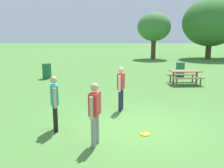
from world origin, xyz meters
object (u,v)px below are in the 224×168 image
at_px(person_bystander, 55,100).
at_px(tree_broad_center, 210,23).
at_px(trash_can_beside_table, 180,69).
at_px(person_catcher, 95,110).
at_px(picnic_table_near, 185,74).
at_px(frisbee, 145,134).
at_px(trash_can_further_along, 47,71).
at_px(person_thrower, 121,86).
at_px(tree_tall_left, 154,27).

xyz_separation_m(person_bystander, tree_broad_center, (11.56, 21.19, 2.93)).
bearing_deg(trash_can_beside_table, person_catcher, -113.68).
bearing_deg(tree_broad_center, picnic_table_near, -113.02).
height_order(person_bystander, frisbee, person_bystander).
distance_m(trash_can_beside_table, trash_can_further_along, 8.61).
height_order(frisbee, trash_can_further_along, trash_can_further_along).
height_order(picnic_table_near, tree_broad_center, tree_broad_center).
height_order(frisbee, trash_can_beside_table, trash_can_beside_table).
distance_m(person_thrower, person_bystander, 2.82).
distance_m(person_bystander, tree_broad_center, 24.31).
bearing_deg(trash_can_further_along, frisbee, -58.48).
relative_size(picnic_table_near, tree_tall_left, 0.37).
distance_m(person_thrower, tree_tall_left, 19.28).
relative_size(trash_can_further_along, tree_tall_left, 0.19).
height_order(person_thrower, tree_tall_left, tree_tall_left).
bearing_deg(trash_can_further_along, person_catcher, -67.01).
xyz_separation_m(person_bystander, picnic_table_near, (5.54, 7.03, -0.38)).
bearing_deg(person_catcher, person_thrower, 77.50).
bearing_deg(picnic_table_near, person_thrower, -125.95).
xyz_separation_m(person_bystander, trash_can_beside_table, (5.81, 9.42, -0.46)).
distance_m(person_thrower, tree_broad_center, 21.62).
distance_m(person_bystander, picnic_table_near, 8.96).
bearing_deg(trash_can_beside_table, trash_can_further_along, -174.14).
bearing_deg(frisbee, trash_can_beside_table, 71.67).
bearing_deg(person_thrower, tree_tall_left, 79.33).
distance_m(frisbee, trash_can_further_along, 10.28).
xyz_separation_m(tree_tall_left, tree_broad_center, (6.08, 0.34, 0.48)).
bearing_deg(trash_can_beside_table, picnic_table_near, -96.47).
bearing_deg(tree_tall_left, person_bystander, -104.72).
bearing_deg(trash_can_beside_table, tree_broad_center, 63.97).
xyz_separation_m(person_thrower, trash_can_further_along, (-4.68, 6.49, -0.46)).
bearing_deg(picnic_table_near, tree_tall_left, 90.27).
bearing_deg(trash_can_beside_table, person_bystander, -121.68).
height_order(person_catcher, frisbee, person_catcher).
xyz_separation_m(person_thrower, tree_tall_left, (3.54, 18.79, 2.46)).
bearing_deg(trash_can_beside_table, frisbee, -108.33).
bearing_deg(tree_tall_left, trash_can_beside_table, -88.31).
xyz_separation_m(trash_can_beside_table, tree_tall_left, (-0.34, 11.42, 2.91)).
height_order(trash_can_beside_table, tree_broad_center, tree_broad_center).
relative_size(person_catcher, frisbee, 5.64).
xyz_separation_m(person_thrower, picnic_table_near, (3.61, 4.97, -0.38)).
bearing_deg(person_bystander, frisbee, -4.67).
distance_m(person_catcher, person_bystander, 1.58).
distance_m(trash_can_beside_table, tree_tall_left, 11.79).
height_order(picnic_table_near, tree_tall_left, tree_tall_left).
height_order(person_catcher, person_bystander, same).
bearing_deg(trash_can_further_along, trash_can_beside_table, 5.86).
height_order(trash_can_beside_table, tree_tall_left, tree_tall_left).
bearing_deg(tree_tall_left, frisbee, -97.72).
bearing_deg(person_bystander, person_catcher, -36.25).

